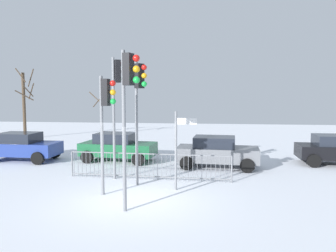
{
  "coord_description": "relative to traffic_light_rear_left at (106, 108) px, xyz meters",
  "views": [
    {
      "loc": [
        2.41,
        -10.25,
        3.39
      ],
      "look_at": [
        0.78,
        2.79,
        2.19
      ],
      "focal_mm": 35.29,
      "sensor_mm": 36.0,
      "label": 1
    }
  ],
  "objects": [
    {
      "name": "traffic_light_foreground_left",
      "position": [
        1.15,
        -1.51,
        0.46
      ],
      "size": [
        0.56,
        0.36,
        4.69
      ],
      "rotation": [
        0.0,
        0.0,
        4.46
      ],
      "color": "slate",
      "rests_on": "ground"
    },
    {
      "name": "traffic_light_foreground_right",
      "position": [
        -0.25,
        2.26,
        0.62
      ],
      "size": [
        0.5,
        0.44,
        4.92
      ],
      "rotation": [
        0.0,
        0.0,
        5.31
      ],
      "color": "slate",
      "rests_on": "ground"
    },
    {
      "name": "direction_sign_post",
      "position": [
        2.35,
        0.91,
        -1.37
      ],
      "size": [
        0.79,
        0.09,
        2.84
      ],
      "rotation": [
        0.0,
        0.0,
        -0.03
      ],
      "color": "slate",
      "rests_on": "ground"
    },
    {
      "name": "ground_plane",
      "position": [
        1.05,
        -0.47,
        -2.97
      ],
      "size": [
        60.0,
        60.0,
        0.0
      ],
      "primitive_type": "plane",
      "color": "white"
    },
    {
      "name": "car_grey_far",
      "position": [
        3.82,
        4.88,
        -2.21
      ],
      "size": [
        3.91,
        2.15,
        1.47
      ],
      "rotation": [
        0.0,
        0.0,
        -0.07
      ],
      "color": "slate",
      "rests_on": "ground"
    },
    {
      "name": "bare_tree_centre",
      "position": [
        -5.92,
        17.25,
        -0.92
      ],
      "size": [
        1.85,
        1.84,
        3.77
      ],
      "color": "#473828",
      "rests_on": "ground"
    },
    {
      "name": "car_blue_trailing",
      "position": [
        -6.29,
        5.29,
        -2.21
      ],
      "size": [
        3.83,
        1.99,
        1.47
      ],
      "rotation": [
        0.0,
        0.0,
        -0.02
      ],
      "color": "navy",
      "rests_on": "ground"
    },
    {
      "name": "bare_tree_left",
      "position": [
        -11.06,
        13.8,
        -0.14
      ],
      "size": [
        1.33,
        1.87,
        5.54
      ],
      "color": "#473828",
      "rests_on": "ground"
    },
    {
      "name": "traffic_light_rear_left",
      "position": [
        0.0,
        0.0,
        0.0
      ],
      "size": [
        0.57,
        0.33,
        4.05
      ],
      "rotation": [
        0.0,
        0.0,
        4.64
      ],
      "color": "slate",
      "rests_on": "ground"
    },
    {
      "name": "car_green_mid",
      "position": [
        -1.25,
        5.77,
        -2.21
      ],
      "size": [
        3.95,
        2.24,
        1.47
      ],
      "rotation": [
        0.0,
        0.0,
        -0.1
      ],
      "color": "#195933",
      "rests_on": "ground"
    },
    {
      "name": "pedestrian_guard_railing",
      "position": [
        1.04,
        2.25,
        -2.42
      ],
      "size": [
        6.67,
        0.29,
        1.07
      ],
      "rotation": [
        0.0,
        0.0,
        -0.03
      ],
      "color": "slate",
      "rests_on": "ground"
    },
    {
      "name": "traffic_light_mid_left",
      "position": [
        0.87,
        1.31,
        0.44
      ],
      "size": [
        0.5,
        0.43,
        4.67
      ],
      "rotation": [
        0.0,
        0.0,
        4.14
      ],
      "color": "slate",
      "rests_on": "ground"
    }
  ]
}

